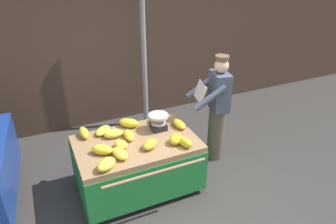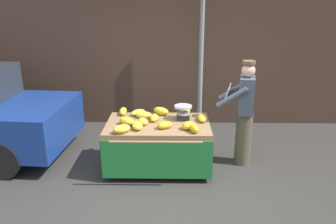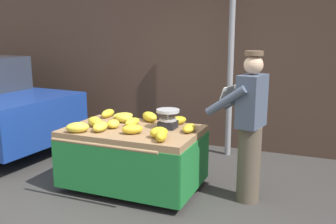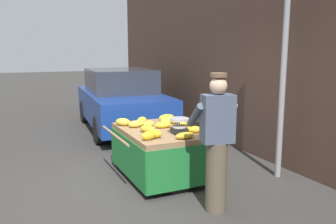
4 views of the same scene
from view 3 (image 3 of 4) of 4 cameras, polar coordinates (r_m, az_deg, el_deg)
The scene contains 20 objects.
ground_plane at distance 4.30m, azimuth -5.54°, elevation -14.31°, with size 60.00×60.00×0.00m, color #383533.
back_wall at distance 6.38m, azimuth 5.88°, elevation 14.13°, with size 16.00×0.24×4.29m, color #473328.
street_pole at distance 5.77m, azimuth 9.59°, elevation 8.65°, with size 0.09×0.09×3.16m, color gray.
banana_cart at distance 4.60m, azimuth -5.39°, elevation -5.08°, with size 1.63×1.24×0.77m.
weighing_scale at distance 4.50m, azimuth -0.01°, elevation -1.04°, with size 0.28×0.28×0.23m.
banana_bunch_0 at distance 4.87m, azimuth -2.83°, elevation -0.72°, with size 0.15×0.30×0.13m, color yellow.
banana_bunch_1 at distance 3.98m, azimuth -1.04°, elevation -3.64°, with size 0.12×0.23×0.12m, color gold.
banana_bunch_2 at distance 4.36m, azimuth 3.26°, elevation -2.47°, with size 0.14×0.28×0.09m, color gold.
banana_bunch_3 at distance 5.18m, azimuth -9.17°, elevation -0.20°, with size 0.12×0.29×0.11m, color yellow.
banana_bunch_4 at distance 5.03m, azimuth -6.90°, elevation -0.60°, with size 0.16×0.27×0.09m, color yellow.
banana_bunch_5 at distance 4.30m, azimuth -5.48°, elevation -2.62°, with size 0.16×0.24×0.11m, color gold.
banana_bunch_6 at distance 4.59m, azimuth -8.35°, elevation -1.79°, with size 0.15×0.20×0.10m, color yellow.
banana_bunch_7 at distance 4.66m, azimuth -5.47°, elevation -1.52°, with size 0.13×0.27×0.10m, color yellow.
banana_bunch_8 at distance 4.46m, azimuth -13.66°, elevation -2.30°, with size 0.17×0.27×0.12m, color yellow.
banana_bunch_9 at distance 4.84m, azimuth -6.74°, elevation -0.95°, with size 0.15×0.26×0.11m, color yellow.
banana_bunch_10 at distance 4.70m, azimuth -11.10°, elevation -1.46°, with size 0.15×0.28×0.12m, color yellow.
banana_bunch_11 at distance 4.71m, azimuth 1.42°, elevation -1.31°, with size 0.14×0.27×0.10m, color gold.
banana_bunch_12 at distance 4.47m, azimuth -10.31°, elevation -2.20°, with size 0.16×0.28×0.11m, color yellow.
banana_bunch_13 at distance 4.12m, azimuth -1.40°, elevation -3.14°, with size 0.17×0.21×0.12m, color gold.
vendor_person at distance 4.26m, azimuth 12.31°, elevation -2.24°, with size 0.65×0.60×1.71m.
Camera 3 is at (1.83, -3.39, 1.91)m, focal length 39.87 mm.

